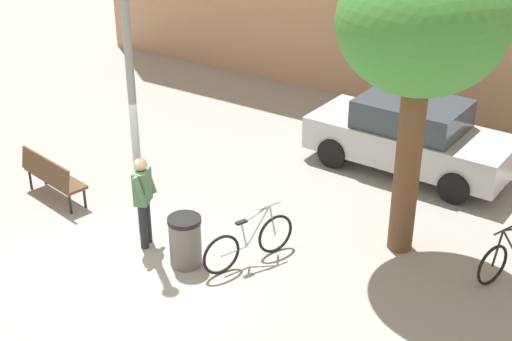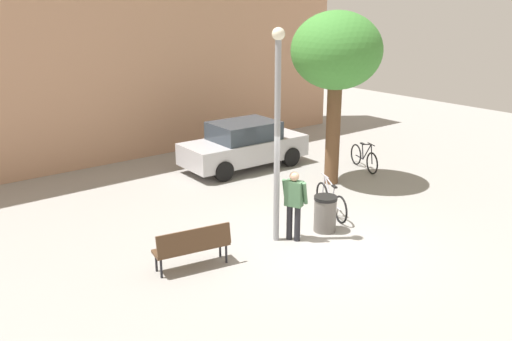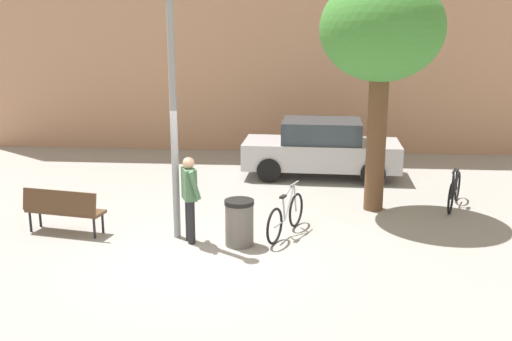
{
  "view_description": "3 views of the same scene",
  "coord_description": "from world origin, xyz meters",
  "px_view_note": "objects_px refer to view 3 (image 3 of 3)",
  "views": [
    {
      "loc": [
        7.23,
        -7.45,
        6.86
      ],
      "look_at": [
        0.83,
        2.13,
        1.1
      ],
      "focal_mm": 51.02,
      "sensor_mm": 36.0,
      "label": 1
    },
    {
      "loc": [
        -8.37,
        -8.2,
        5.4
      ],
      "look_at": [
        -0.35,
        1.9,
        1.34
      ],
      "focal_mm": 38.54,
      "sensor_mm": 36.0,
      "label": 2
    },
    {
      "loc": [
        1.78,
        -10.07,
        4.07
      ],
      "look_at": [
        0.84,
        1.07,
        1.29
      ],
      "focal_mm": 41.46,
      "sensor_mm": 36.0,
      "label": 3
    }
  ],
  "objects_px": {
    "lamppost": "(173,96)",
    "park_bench": "(63,208)",
    "parked_car_silver": "(321,148)",
    "trash_bin": "(239,222)",
    "bicycle_black": "(454,191)",
    "plaza_tree": "(382,33)",
    "person_by_lamppost": "(190,193)",
    "bicycle_silver": "(286,216)"
  },
  "relations": [
    {
      "from": "person_by_lamppost",
      "to": "park_bench",
      "type": "bearing_deg",
      "value": 174.94
    },
    {
      "from": "parked_car_silver",
      "to": "trash_bin",
      "type": "distance_m",
      "value": 5.64
    },
    {
      "from": "plaza_tree",
      "to": "bicycle_silver",
      "type": "bearing_deg",
      "value": -136.15
    },
    {
      "from": "park_bench",
      "to": "trash_bin",
      "type": "distance_m",
      "value": 3.56
    },
    {
      "from": "park_bench",
      "to": "trash_bin",
      "type": "bearing_deg",
      "value": -5.09
    },
    {
      "from": "plaza_tree",
      "to": "trash_bin",
      "type": "xyz_separation_m",
      "value": [
        -2.76,
        -2.46,
        -3.45
      ]
    },
    {
      "from": "lamppost",
      "to": "parked_car_silver",
      "type": "xyz_separation_m",
      "value": [
        2.91,
        5.05,
        -2.0
      ]
    },
    {
      "from": "person_by_lamppost",
      "to": "trash_bin",
      "type": "xyz_separation_m",
      "value": [
        0.95,
        -0.09,
        -0.52
      ]
    },
    {
      "from": "trash_bin",
      "to": "lamppost",
      "type": "bearing_deg",
      "value": 165.21
    },
    {
      "from": "lamppost",
      "to": "trash_bin",
      "type": "distance_m",
      "value": 2.67
    },
    {
      "from": "park_bench",
      "to": "plaza_tree",
      "type": "xyz_separation_m",
      "value": [
        6.31,
        2.15,
        3.35
      ]
    },
    {
      "from": "parked_car_silver",
      "to": "trash_bin",
      "type": "relative_size",
      "value": 4.81
    },
    {
      "from": "lamppost",
      "to": "bicycle_silver",
      "type": "bearing_deg",
      "value": 7.97
    },
    {
      "from": "trash_bin",
      "to": "bicycle_black",
      "type": "bearing_deg",
      "value": 30.97
    },
    {
      "from": "lamppost",
      "to": "trash_bin",
      "type": "height_order",
      "value": "lamppost"
    },
    {
      "from": "plaza_tree",
      "to": "trash_bin",
      "type": "height_order",
      "value": "plaza_tree"
    },
    {
      "from": "lamppost",
      "to": "trash_bin",
      "type": "xyz_separation_m",
      "value": [
        1.27,
        -0.33,
        -2.33
      ]
    },
    {
      "from": "parked_car_silver",
      "to": "park_bench",
      "type": "bearing_deg",
      "value": -135.69
    },
    {
      "from": "lamppost",
      "to": "trash_bin",
      "type": "bearing_deg",
      "value": -14.79
    },
    {
      "from": "bicycle_black",
      "to": "trash_bin",
      "type": "relative_size",
      "value": 1.94
    },
    {
      "from": "lamppost",
      "to": "plaza_tree",
      "type": "bearing_deg",
      "value": 27.87
    },
    {
      "from": "lamppost",
      "to": "plaza_tree",
      "type": "height_order",
      "value": "plaza_tree"
    },
    {
      "from": "plaza_tree",
      "to": "bicycle_silver",
      "type": "height_order",
      "value": "plaza_tree"
    },
    {
      "from": "park_bench",
      "to": "bicycle_silver",
      "type": "distance_m",
      "value": 4.42
    },
    {
      "from": "lamppost",
      "to": "park_bench",
      "type": "bearing_deg",
      "value": -179.54
    },
    {
      "from": "lamppost",
      "to": "person_by_lamppost",
      "type": "relative_size",
      "value": 2.89
    },
    {
      "from": "bicycle_black",
      "to": "lamppost",
      "type": "bearing_deg",
      "value": -157.51
    },
    {
      "from": "person_by_lamppost",
      "to": "plaza_tree",
      "type": "bearing_deg",
      "value": 32.65
    },
    {
      "from": "person_by_lamppost",
      "to": "park_bench",
      "type": "relative_size",
      "value": 1.01
    },
    {
      "from": "lamppost",
      "to": "plaza_tree",
      "type": "distance_m",
      "value": 4.69
    },
    {
      "from": "park_bench",
      "to": "person_by_lamppost",
      "type": "bearing_deg",
      "value": -5.06
    },
    {
      "from": "plaza_tree",
      "to": "bicycle_black",
      "type": "xyz_separation_m",
      "value": [
        1.84,
        0.3,
        -3.51
      ]
    },
    {
      "from": "plaza_tree",
      "to": "parked_car_silver",
      "type": "distance_m",
      "value": 4.42
    },
    {
      "from": "parked_car_silver",
      "to": "person_by_lamppost",
      "type": "bearing_deg",
      "value": -116.09
    },
    {
      "from": "plaza_tree",
      "to": "bicycle_black",
      "type": "height_order",
      "value": "plaza_tree"
    },
    {
      "from": "lamppost",
      "to": "person_by_lamppost",
      "type": "height_order",
      "value": "lamppost"
    },
    {
      "from": "bicycle_black",
      "to": "parked_car_silver",
      "type": "bearing_deg",
      "value": 138.49
    },
    {
      "from": "bicycle_black",
      "to": "park_bench",
      "type": "bearing_deg",
      "value": -163.28
    },
    {
      "from": "bicycle_black",
      "to": "trash_bin",
      "type": "xyz_separation_m",
      "value": [
        -4.61,
        -2.76,
        0.06
      ]
    },
    {
      "from": "person_by_lamppost",
      "to": "plaza_tree",
      "type": "distance_m",
      "value": 5.29
    },
    {
      "from": "lamppost",
      "to": "bicycle_black",
      "type": "relative_size",
      "value": 2.82
    },
    {
      "from": "person_by_lamppost",
      "to": "bicycle_silver",
      "type": "bearing_deg",
      "value": 16.82
    }
  ]
}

